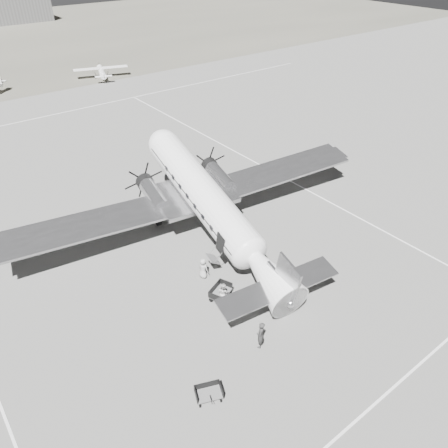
% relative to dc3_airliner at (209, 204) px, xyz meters
% --- Properties ---
extents(ground, '(260.00, 260.00, 0.00)m').
position_rel_dc3_airliner_xyz_m(ground, '(-0.00, -3.97, -3.07)').
color(ground, slate).
rests_on(ground, ground).
extents(taxi_line_near, '(60.00, 0.15, 0.01)m').
position_rel_dc3_airliner_xyz_m(taxi_line_near, '(-0.00, -17.97, -3.06)').
color(taxi_line_near, silver).
rests_on(taxi_line_near, ground).
extents(taxi_line_right, '(0.15, 80.00, 0.01)m').
position_rel_dc3_airliner_xyz_m(taxi_line_right, '(12.00, -3.97, -3.06)').
color(taxi_line_right, silver).
rests_on(taxi_line_right, ground).
extents(taxi_line_horizon, '(90.00, 0.15, 0.01)m').
position_rel_dc3_airliner_xyz_m(taxi_line_horizon, '(-0.00, 36.03, -3.06)').
color(taxi_line_horizon, silver).
rests_on(taxi_line_horizon, ground).
extents(dc3_airliner, '(34.84, 26.32, 6.14)m').
position_rel_dc3_airliner_xyz_m(dc3_airliner, '(0.00, 0.00, 0.00)').
color(dc3_airliner, '#ACACAE').
rests_on(dc3_airliner, ground).
extents(light_plane_right, '(10.89, 9.81, 1.88)m').
position_rel_dc3_airliner_xyz_m(light_plane_right, '(12.58, 48.50, -2.13)').
color(light_plane_right, white).
rests_on(light_plane_right, ground).
extents(baggage_cart_near, '(2.04, 1.77, 0.96)m').
position_rel_dc3_airliner_xyz_m(baggage_cart_near, '(-3.73, -6.47, -2.59)').
color(baggage_cart_near, '#5D5D5D').
rests_on(baggage_cart_near, ground).
extents(baggage_cart_far, '(1.80, 1.55, 0.85)m').
position_rel_dc3_airliner_xyz_m(baggage_cart_far, '(-8.94, -12.29, -2.64)').
color(baggage_cart_far, '#5D5D5D').
rests_on(baggage_cart_far, ground).
extents(ground_crew, '(0.82, 0.81, 1.90)m').
position_rel_dc3_airliner_xyz_m(ground_crew, '(-4.35, -11.26, -2.12)').
color(ground_crew, '#2D2D2D').
rests_on(ground_crew, ground).
extents(ramp_agent, '(0.69, 0.82, 1.53)m').
position_rel_dc3_airliner_xyz_m(ramp_agent, '(-3.78, -6.82, -2.31)').
color(ramp_agent, silver).
rests_on(ramp_agent, ground).
extents(passenger, '(0.73, 0.91, 1.63)m').
position_rel_dc3_airliner_xyz_m(passenger, '(-3.41, -3.98, -2.26)').
color(passenger, '#ABACA9').
rests_on(passenger, ground).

